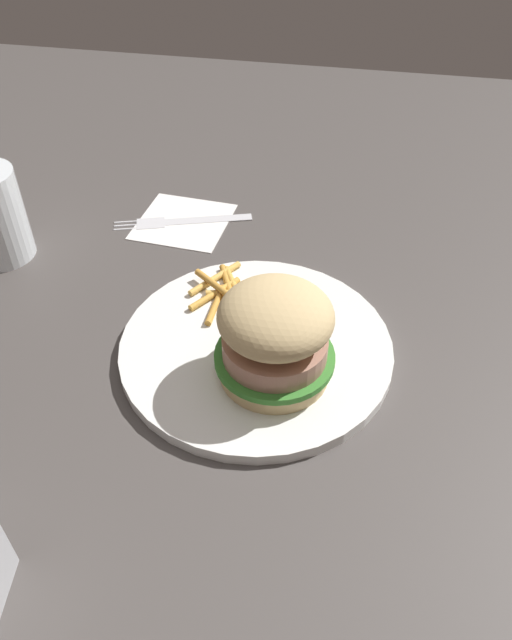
% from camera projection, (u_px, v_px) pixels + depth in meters
% --- Properties ---
extents(ground_plane, '(1.60, 1.60, 0.00)m').
position_uv_depth(ground_plane, '(241.00, 371.00, 0.59)').
color(ground_plane, '#47423F').
extents(plate, '(0.27, 0.27, 0.01)m').
position_uv_depth(plate, '(256.00, 347.00, 0.60)').
color(plate, white).
rests_on(plate, ground_plane).
extents(sandwich, '(0.11, 0.11, 0.09)m').
position_uv_depth(sandwich, '(275.00, 335.00, 0.54)').
color(sandwich, tan).
rests_on(sandwich, plate).
extents(fries_pile, '(0.10, 0.09, 0.01)m').
position_uv_depth(fries_pile, '(230.00, 292.00, 0.65)').
color(fries_pile, gold).
rests_on(fries_pile, plate).
extents(napkin, '(0.12, 0.12, 0.00)m').
position_uv_depth(napkin, '(183.00, 221.00, 0.77)').
color(napkin, white).
rests_on(napkin, ground_plane).
extents(fork, '(0.07, 0.17, 0.00)m').
position_uv_depth(fork, '(182.00, 220.00, 0.77)').
color(fork, silver).
rests_on(fork, napkin).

